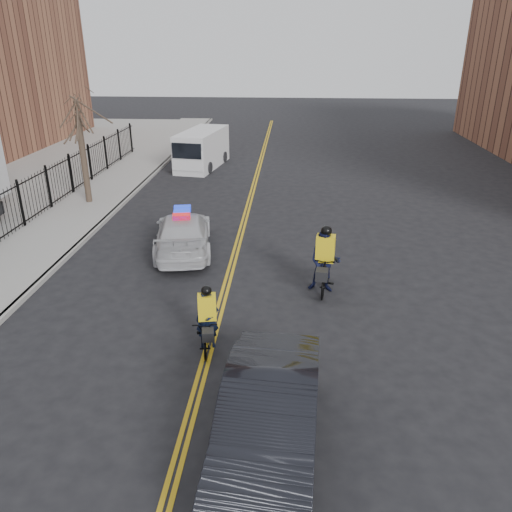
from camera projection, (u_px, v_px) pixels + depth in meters
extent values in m
plane|color=black|center=(218.00, 315.00, 14.23)|extent=(120.00, 120.00, 0.00)
cube|color=gold|center=(242.00, 222.00, 21.56)|extent=(0.10, 60.00, 0.01)
cube|color=gold|center=(246.00, 222.00, 21.55)|extent=(0.10, 60.00, 0.01)
cube|color=gray|center=(75.00, 216.00, 22.01)|extent=(3.00, 60.00, 0.15)
cube|color=gray|center=(108.00, 217.00, 21.91)|extent=(0.20, 60.00, 0.15)
cylinder|color=#34281F|center=(84.00, 160.00, 23.03)|extent=(0.28, 0.28, 4.00)
imported|color=silver|center=(183.00, 233.00, 18.32)|extent=(2.77, 5.14, 1.41)
cube|color=#0C26CC|center=(182.00, 212.00, 18.01)|extent=(0.80, 1.38, 0.16)
imported|color=black|center=(268.00, 421.00, 9.08)|extent=(2.05, 5.08, 1.64)
cube|color=silver|center=(202.00, 149.00, 30.63)|extent=(2.74, 5.44, 2.21)
cube|color=silver|center=(190.00, 160.00, 28.69)|extent=(1.98, 1.06, 1.16)
cube|color=black|center=(187.00, 151.00, 28.11)|extent=(1.73, 0.37, 0.87)
cylinder|color=black|center=(180.00, 166.00, 29.75)|extent=(0.35, 0.70, 0.67)
cylinder|color=black|center=(209.00, 168.00, 29.37)|extent=(0.35, 0.70, 0.67)
cylinder|color=black|center=(197.00, 155.00, 32.51)|extent=(0.35, 0.70, 0.67)
cylinder|color=black|center=(224.00, 157.00, 32.12)|extent=(0.35, 0.70, 0.67)
imported|color=black|center=(208.00, 330.00, 12.61)|extent=(0.90, 1.83, 0.92)
imported|color=black|center=(208.00, 319.00, 12.48)|extent=(0.63, 0.47, 1.57)
cube|color=yellow|center=(207.00, 307.00, 12.34)|extent=(0.49, 0.38, 0.66)
sphere|color=black|center=(206.00, 291.00, 12.16)|extent=(0.26, 0.26, 0.26)
cube|color=black|center=(208.00, 335.00, 11.95)|extent=(0.34, 0.37, 0.24)
imported|color=black|center=(324.00, 272.00, 15.40)|extent=(0.91, 2.18, 1.27)
imported|color=black|center=(325.00, 261.00, 15.27)|extent=(1.06, 0.88, 1.97)
cube|color=yellow|center=(325.00, 248.00, 15.10)|extent=(0.61, 0.46, 0.83)
sphere|color=black|center=(326.00, 231.00, 14.87)|extent=(0.33, 0.33, 0.33)
cube|color=black|center=(322.00, 275.00, 14.62)|extent=(0.41, 0.46, 0.31)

